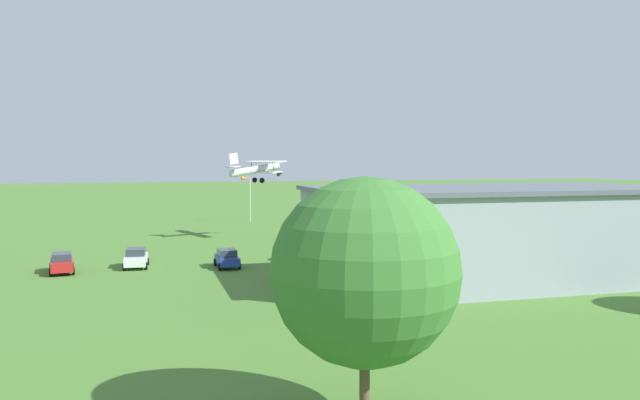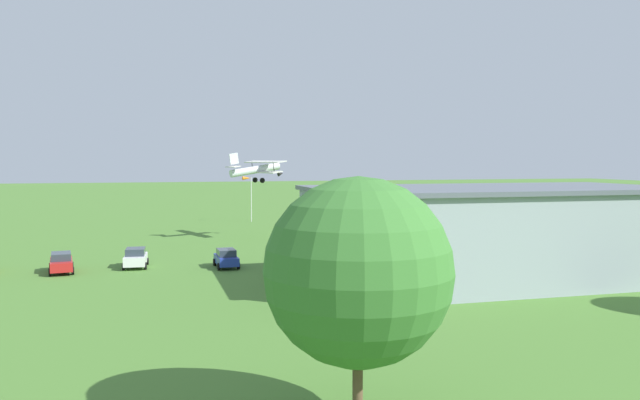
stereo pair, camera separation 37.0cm
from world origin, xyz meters
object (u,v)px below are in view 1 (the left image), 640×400
(hangar, at_px, (494,233))
(car_grey, at_px, (295,253))
(biplane, at_px, (257,169))
(person_beside_truck, at_px, (335,246))
(car_silver, at_px, (545,244))
(windsock, at_px, (246,182))
(car_blue, at_px, (227,258))
(person_near_hangar_door, at_px, (487,241))
(person_walking_on_apron, at_px, (459,240))
(car_red, at_px, (62,262))
(car_white, at_px, (136,258))
(person_by_parked_cars, at_px, (487,240))
(tree_by_windsock, at_px, (365,272))

(hangar, xyz_separation_m, car_grey, (13.40, -12.94, -2.90))
(biplane, xyz_separation_m, person_beside_truck, (-5.38, 15.23, -7.76))
(car_silver, xyz_separation_m, windsock, (25.12, -40.50, 5.37))
(person_beside_truck, bearing_deg, windsock, -84.30)
(car_silver, height_order, car_blue, car_blue)
(car_grey, distance_m, person_near_hangar_door, 22.41)
(person_walking_on_apron, xyz_separation_m, person_near_hangar_door, (-2.67, 1.43, -0.09))
(car_red, height_order, person_walking_on_apron, person_walking_on_apron)
(car_silver, distance_m, person_beside_truck, 22.04)
(biplane, relative_size, person_walking_on_apron, 5.09)
(hangar, distance_m, person_near_hangar_door, 18.59)
(car_white, distance_m, windsock, 42.64)
(person_beside_truck, bearing_deg, person_by_parked_cars, -179.06)
(hangar, bearing_deg, tree_by_windsock, 51.12)
(car_blue, bearing_deg, car_grey, -166.07)
(car_blue, height_order, person_walking_on_apron, person_walking_on_apron)
(car_blue, relative_size, person_beside_truck, 2.56)
(car_blue, relative_size, person_walking_on_apron, 2.31)
(car_grey, distance_m, tree_by_windsock, 37.82)
(biplane, bearing_deg, person_near_hangar_door, 144.91)
(biplane, xyz_separation_m, person_walking_on_apron, (-19.88, 14.41, -7.66))
(biplane, relative_size, tree_by_windsock, 0.97)
(car_grey, xyz_separation_m, person_near_hangar_door, (-22.18, -3.16, -0.08))
(car_grey, relative_size, car_white, 1.07)
(car_grey, distance_m, person_walking_on_apron, 20.05)
(hangar, bearing_deg, biplane, -66.69)
(car_blue, distance_m, person_beside_truck, 12.88)
(car_silver, bearing_deg, hangar, 42.55)
(person_walking_on_apron, xyz_separation_m, person_beside_truck, (14.50, 0.82, -0.09))
(person_by_parked_cars, bearing_deg, biplane, -33.00)
(car_silver, xyz_separation_m, car_blue, (33.22, 0.79, 0.01))
(tree_by_windsock, relative_size, windsock, 1.28)
(car_white, xyz_separation_m, person_by_parked_cars, (-37.16, -3.62, -0.11))
(car_blue, bearing_deg, biplane, -106.95)
(biplane, relative_size, car_grey, 2.06)
(car_white, distance_m, person_by_parked_cars, 37.33)
(person_walking_on_apron, bearing_deg, car_silver, 142.20)
(biplane, xyz_separation_m, car_grey, (-0.37, 19.01, -7.68))
(person_walking_on_apron, bearing_deg, car_red, 7.32)
(car_red, bearing_deg, car_white, -170.69)
(car_blue, relative_size, tree_by_windsock, 0.44)
(car_grey, bearing_deg, windsock, -92.07)
(hangar, distance_m, person_beside_truck, 18.94)
(car_grey, height_order, windsock, windsock)
(hangar, relative_size, person_by_parked_cars, 18.61)
(car_silver, relative_size, person_by_parked_cars, 2.50)
(person_beside_truck, bearing_deg, car_silver, 167.84)
(car_silver, distance_m, person_by_parked_cars, 6.30)
(windsock, bearing_deg, car_silver, 121.81)
(biplane, xyz_separation_m, tree_by_windsock, (5.65, 56.04, -2.89))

